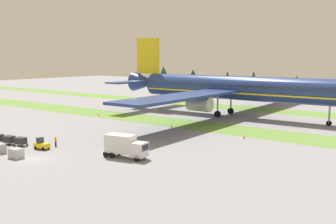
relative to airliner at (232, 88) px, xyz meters
The scene contains 15 objects.
ground_plane 58.19m from the airliner, 93.19° to the right, with size 400.00×400.00×0.00m, color gray.
grass_strip_near 18.98m from the airliner, 100.62° to the right, with size 320.00×11.16×0.01m, color olive.
grass_strip_far 19.05m from the airliner, 100.57° to the left, with size 320.00×11.16×0.01m, color olive.
airliner is the anchor object (origin of this frame).
baggage_tug 53.73m from the airliner, 98.42° to the right, with size 2.77×1.70×1.97m.
cargo_dolly_lead 55.43m from the airliner, 103.42° to the right, with size 2.41×1.83×1.55m.
cargo_dolly_second 56.59m from the airliner, 106.15° to the right, with size 2.41×1.83×1.55m.
catering_truck 49.36m from the airliner, 81.16° to the right, with size 7.26×3.54×3.58m.
ground_crew_marshaller 50.93m from the airliner, 98.84° to the right, with size 0.36×0.53×1.74m.
uld_container_3 59.38m from the airliner, 95.64° to the right, with size 2.00×1.60×1.53m, color #A3A3A8.
taxiway_marker_0 29.77m from the airliner, 57.13° to the right, with size 0.44×0.44×0.66m, color orange.
taxiway_marker_1 24.10m from the airliner, 96.60° to the right, with size 0.44×0.44×0.58m, color orange.
taxiway_marker_2 35.71m from the airliner, 143.46° to the right, with size 0.44×0.44×0.67m, color orange.
taxiway_marker_3 24.07m from the airliner, 73.00° to the right, with size 0.44×0.44×0.67m, color orange.
distant_tree_line 63.67m from the airliner, 96.42° to the left, with size 176.60×9.92×11.18m.
Camera 1 is at (51.60, -34.01, 15.38)m, focal length 42.03 mm.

